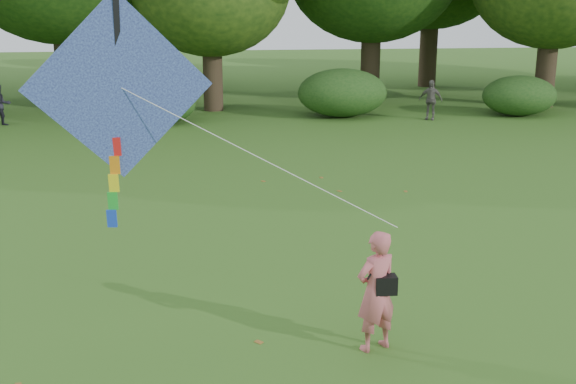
{
  "coord_description": "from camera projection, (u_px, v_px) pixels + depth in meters",
  "views": [
    {
      "loc": [
        -2.14,
        -9.83,
        4.87
      ],
      "look_at": [
        -0.86,
        2.0,
        1.5
      ],
      "focal_mm": 45.0,
      "sensor_mm": 36.0,
      "label": 1
    }
  ],
  "objects": [
    {
      "name": "bystander_right",
      "position": [
        431.0,
        100.0,
        27.51
      ],
      "size": [
        0.96,
        0.72,
        1.52
      ],
      "primitive_type": "imported",
      "rotation": [
        0.0,
        0.0,
        -0.45
      ],
      "color": "#615B56",
      "rests_on": "ground"
    },
    {
      "name": "shrub_band",
      "position": [
        247.0,
        97.0,
        27.48
      ],
      "size": [
        39.15,
        3.22,
        1.88
      ],
      "color": "#264919",
      "rests_on": "ground"
    },
    {
      "name": "ground",
      "position": [
        358.0,
        321.0,
        10.95
      ],
      "size": [
        100.0,
        100.0,
        0.0
      ],
      "primitive_type": "plane",
      "color": "#265114",
      "rests_on": "ground"
    },
    {
      "name": "fallen_leaves",
      "position": [
        362.0,
        255.0,
        13.62
      ],
      "size": [
        11.15,
        12.27,
        0.01
      ],
      "color": "brown",
      "rests_on": "ground"
    },
    {
      "name": "crossbody_bag",
      "position": [
        385.0,
        284.0,
        9.83
      ],
      "size": [
        0.43,
        0.2,
        0.7
      ],
      "color": "black",
      "rests_on": "ground"
    },
    {
      "name": "bystander_left",
      "position": [
        0.0,
        105.0,
        26.24
      ],
      "size": [
        0.93,
        0.87,
        1.54
      ],
      "primitive_type": "imported",
      "rotation": [
        0.0,
        0.0,
        0.5
      ],
      "color": "#21202B",
      "rests_on": "ground"
    },
    {
      "name": "flying_kite",
      "position": [
        120.0,
        90.0,
        9.72
      ],
      "size": [
        4.91,
        1.32,
        3.27
      ],
      "color": "#245A9D",
      "rests_on": "ground"
    },
    {
      "name": "man_kite_flyer",
      "position": [
        376.0,
        291.0,
        9.88
      ],
      "size": [
        0.75,
        0.64,
        1.74
      ],
      "primitive_type": "imported",
      "rotation": [
        0.0,
        0.0,
        3.57
      ],
      "color": "#C05A60",
      "rests_on": "ground"
    }
  ]
}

